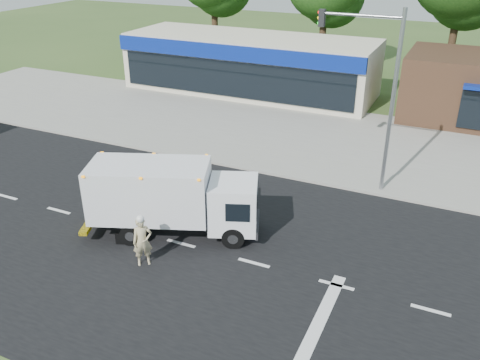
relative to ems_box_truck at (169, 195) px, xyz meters
The scene contains 9 objects.
ground 4.12m from the ems_box_truck, ahead, with size 120.00×120.00×0.00m, color #385123.
road_asphalt 4.12m from the ems_box_truck, ahead, with size 60.00×14.00×0.02m, color black.
sidewalk 8.71m from the ems_box_truck, 64.16° to the left, with size 60.00×2.40×0.12m, color gray.
parking_apron 14.11m from the ems_box_truck, 74.56° to the left, with size 60.00×9.00×0.02m, color gray.
lane_markings 5.66m from the ems_box_truck, 19.99° to the right, with size 55.20×7.00×0.01m.
ems_box_truck is the anchor object (origin of this frame).
emergency_worker 2.28m from the ems_box_truck, 84.42° to the right, with size 0.81×0.78×1.98m.
retail_strip_mall 20.14m from the ems_box_truck, 105.17° to the left, with size 18.00×6.20×4.00m.
traffic_signal_pole 9.90m from the ems_box_truck, 49.42° to the left, with size 3.51×0.25×8.00m.
Camera 1 is at (5.82, -13.76, 10.58)m, focal length 38.00 mm.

